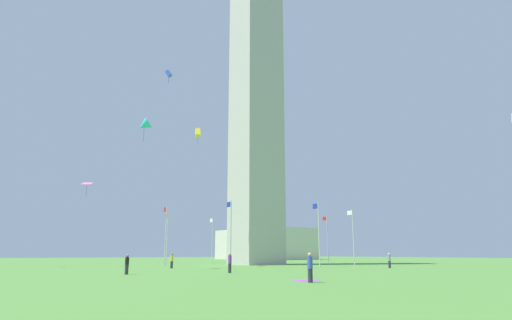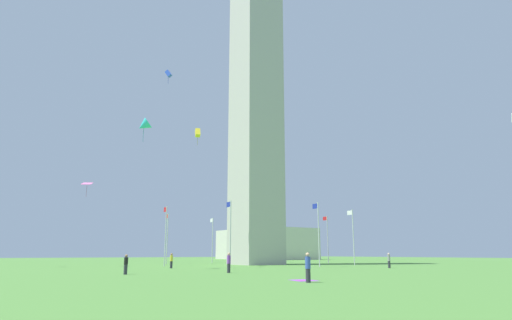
{
  "view_description": "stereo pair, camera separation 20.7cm",
  "coord_description": "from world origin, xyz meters",
  "px_view_note": "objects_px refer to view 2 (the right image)",
  "views": [
    {
      "loc": [
        -57.18,
        36.97,
        1.7
      ],
      "look_at": [
        0.0,
        0.0,
        16.36
      ],
      "focal_mm": 30.44,
      "sensor_mm": 36.0,
      "label": 1
    },
    {
      "loc": [
        -57.29,
        36.8,
        1.7
      ],
      "look_at": [
        0.0,
        0.0,
        16.36
      ],
      "focal_mm": 30.44,
      "sensor_mm": 36.0,
      "label": 2
    }
  ],
  "objects_px": {
    "flagpole_s": "(318,231)",
    "kite_pink_diamond": "(87,184)",
    "flagpole_w": "(327,237)",
    "person_yellow_shirt": "(171,261)",
    "person_black_shirt": "(126,264)",
    "person_purple_shirt": "(229,263)",
    "picnic_blanket_near_first_person": "(304,280)",
    "person_gray_shirt": "(389,261)",
    "person_blue_shirt": "(308,268)",
    "kite_blue_box": "(168,74)",
    "flagpole_n": "(212,238)",
    "flagpole_e": "(165,233)",
    "flagpole_ne": "(167,236)",
    "flagpole_se": "(230,230)",
    "kite_yellow_box": "(198,133)",
    "distant_building": "(265,244)",
    "kite_cyan_delta": "(144,126)",
    "flagpole_nw": "(273,238)",
    "obelisk_monument": "(256,79)",
    "flagpole_sw": "(353,234)"
  },
  "relations": [
    {
      "from": "flagpole_n",
      "to": "flagpole_e",
      "type": "relative_size",
      "value": 1.0
    },
    {
      "from": "flagpole_ne",
      "to": "person_black_shirt",
      "type": "height_order",
      "value": "flagpole_ne"
    },
    {
      "from": "flagpole_se",
      "to": "kite_yellow_box",
      "type": "relative_size",
      "value": 3.16
    },
    {
      "from": "flagpole_ne",
      "to": "person_blue_shirt",
      "type": "xyz_separation_m",
      "value": [
        -47.16,
        9.49,
        -3.58
      ]
    },
    {
      "from": "flagpole_e",
      "to": "distant_building",
      "type": "bearing_deg",
      "value": -45.27
    },
    {
      "from": "flagpole_nw",
      "to": "kite_cyan_delta",
      "type": "height_order",
      "value": "kite_cyan_delta"
    },
    {
      "from": "flagpole_ne",
      "to": "kite_blue_box",
      "type": "xyz_separation_m",
      "value": [
        -13.56,
        6.09,
        21.75
      ]
    },
    {
      "from": "person_blue_shirt",
      "to": "picnic_blanket_near_first_person",
      "type": "bearing_deg",
      "value": -5.85
    },
    {
      "from": "person_black_shirt",
      "to": "person_yellow_shirt",
      "type": "distance_m",
      "value": 14.97
    },
    {
      "from": "person_blue_shirt",
      "to": "person_gray_shirt",
      "type": "xyz_separation_m",
      "value": [
        14.87,
        -24.44,
        -0.0
      ]
    },
    {
      "from": "person_black_shirt",
      "to": "kite_pink_diamond",
      "type": "xyz_separation_m",
      "value": [
        25.59,
        -1.53,
        10.2
      ]
    },
    {
      "from": "flagpole_s",
      "to": "person_yellow_shirt",
      "type": "distance_m",
      "value": 18.59
    },
    {
      "from": "flagpole_nw",
      "to": "distant_building",
      "type": "relative_size",
      "value": 0.28
    },
    {
      "from": "person_blue_shirt",
      "to": "kite_blue_box",
      "type": "relative_size",
      "value": 0.87
    },
    {
      "from": "person_yellow_shirt",
      "to": "flagpole_nw",
      "type": "bearing_deg",
      "value": 37.31
    },
    {
      "from": "flagpole_s",
      "to": "person_yellow_shirt",
      "type": "xyz_separation_m",
      "value": [
        5.91,
        17.25,
        -3.59
      ]
    },
    {
      "from": "flagpole_w",
      "to": "kite_pink_diamond",
      "type": "xyz_separation_m",
      "value": [
        4.68,
        39.26,
        6.55
      ]
    },
    {
      "from": "flagpole_nw",
      "to": "kite_pink_diamond",
      "type": "xyz_separation_m",
      "value": [
        -5.74,
        34.95,
        6.55
      ]
    },
    {
      "from": "picnic_blanket_near_first_person",
      "to": "kite_blue_box",
      "type": "bearing_deg",
      "value": -4.08
    },
    {
      "from": "kite_blue_box",
      "to": "person_yellow_shirt",
      "type": "bearing_deg",
      "value": 172.51
    },
    {
      "from": "flagpole_se",
      "to": "flagpole_w",
      "type": "distance_m",
      "value": 27.21
    },
    {
      "from": "flagpole_w",
      "to": "kite_pink_diamond",
      "type": "relative_size",
      "value": 3.86
    },
    {
      "from": "person_gray_shirt",
      "to": "person_purple_shirt",
      "type": "xyz_separation_m",
      "value": [
        -0.94,
        22.03,
        0.01
      ]
    },
    {
      "from": "flagpole_w",
      "to": "distant_building",
      "type": "distance_m",
      "value": 52.52
    },
    {
      "from": "person_yellow_shirt",
      "to": "kite_yellow_box",
      "type": "height_order",
      "value": "kite_yellow_box"
    },
    {
      "from": "flagpole_ne",
      "to": "kite_cyan_delta",
      "type": "relative_size",
      "value": 2.79
    },
    {
      "from": "person_blue_shirt",
      "to": "flagpole_ne",
      "type": "bearing_deg",
      "value": 14.4
    },
    {
      "from": "flagpole_n",
      "to": "person_gray_shirt",
      "type": "distance_m",
      "value": 37.05
    },
    {
      "from": "flagpole_ne",
      "to": "flagpole_nw",
      "type": "xyz_separation_m",
      "value": [
        -0.0,
        -20.83,
        0.0
      ]
    },
    {
      "from": "person_gray_shirt",
      "to": "person_purple_shirt",
      "type": "bearing_deg",
      "value": 106.03
    },
    {
      "from": "flagpole_n",
      "to": "flagpole_e",
      "type": "bearing_deg",
      "value": 135.0
    },
    {
      "from": "distant_building",
      "to": "flagpole_e",
      "type": "bearing_deg",
      "value": 134.73
    },
    {
      "from": "obelisk_monument",
      "to": "person_black_shirt",
      "type": "relative_size",
      "value": 37.55
    },
    {
      "from": "person_gray_shirt",
      "to": "kite_cyan_delta",
      "type": "bearing_deg",
      "value": 79.2
    },
    {
      "from": "flagpole_s",
      "to": "kite_pink_diamond",
      "type": "height_order",
      "value": "kite_pink_diamond"
    },
    {
      "from": "obelisk_monument",
      "to": "flagpole_sw",
      "type": "relative_size",
      "value": 7.45
    },
    {
      "from": "flagpole_s",
      "to": "kite_cyan_delta",
      "type": "xyz_separation_m",
      "value": [
        4.77,
        21.75,
        11.66
      ]
    },
    {
      "from": "flagpole_n",
      "to": "distant_building",
      "type": "bearing_deg",
      "value": -45.39
    },
    {
      "from": "flagpole_e",
      "to": "picnic_blanket_near_first_person",
      "type": "bearing_deg",
      "value": 173.39
    },
    {
      "from": "person_purple_shirt",
      "to": "picnic_blanket_near_first_person",
      "type": "distance_m",
      "value": 12.2
    },
    {
      "from": "person_purple_shirt",
      "to": "picnic_blanket_near_first_person",
      "type": "relative_size",
      "value": 0.97
    },
    {
      "from": "kite_pink_diamond",
      "to": "kite_yellow_box",
      "type": "height_order",
      "value": "kite_yellow_box"
    },
    {
      "from": "flagpole_w",
      "to": "person_yellow_shirt",
      "type": "xyz_separation_m",
      "value": [
        -8.81,
        31.98,
        -3.59
      ]
    },
    {
      "from": "flagpole_nw",
      "to": "person_yellow_shirt",
      "type": "distance_m",
      "value": 33.88
    },
    {
      "from": "kite_pink_diamond",
      "to": "kite_blue_box",
      "type": "relative_size",
      "value": 1.05
    },
    {
      "from": "flagpole_n",
      "to": "kite_cyan_delta",
      "type": "height_order",
      "value": "kite_cyan_delta"
    },
    {
      "from": "flagpole_e",
      "to": "kite_yellow_box",
      "type": "xyz_separation_m",
      "value": [
        -1.42,
        -3.73,
        14.45
      ]
    },
    {
      "from": "flagpole_n",
      "to": "person_gray_shirt",
      "type": "xyz_separation_m",
      "value": [
        -36.6,
        -4.54,
        -3.58
      ]
    },
    {
      "from": "flagpole_s",
      "to": "flagpole_ne",
      "type": "bearing_deg",
      "value": 22.5
    },
    {
      "from": "obelisk_monument",
      "to": "person_black_shirt",
      "type": "xyz_separation_m",
      "value": [
        -20.86,
        26.06,
        -29.44
      ]
    }
  ]
}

